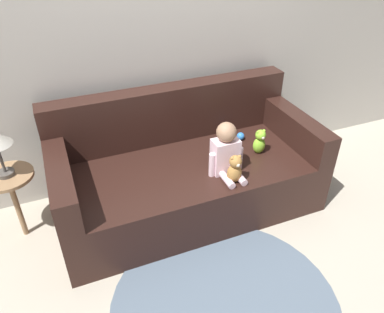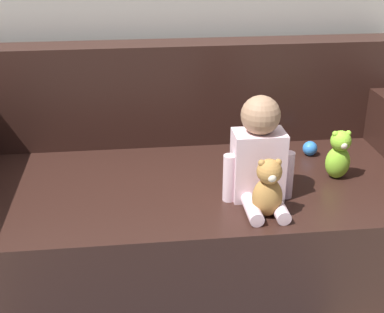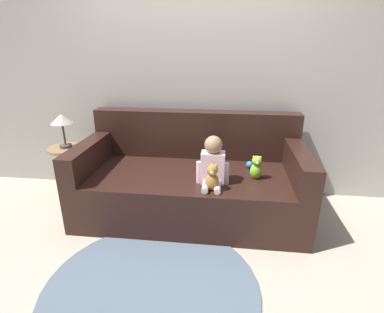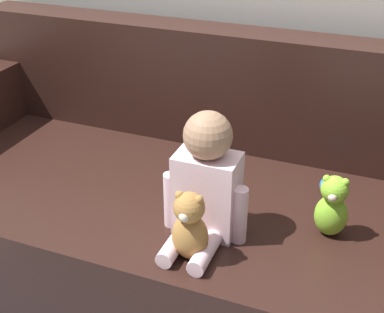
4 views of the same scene
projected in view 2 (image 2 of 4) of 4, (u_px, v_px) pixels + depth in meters
name	position (u px, v px, depth m)	size (l,w,h in m)	color
ground_plane	(195.00, 262.00, 2.49)	(12.00, 12.00, 0.00)	#B7AD99
couch	(194.00, 195.00, 2.41)	(2.09, 1.00, 0.94)	black
person_baby	(259.00, 156.00, 2.05)	(0.28, 0.31, 0.42)	silver
teddy_bear_brown	(268.00, 190.00, 1.95)	(0.14, 0.11, 0.23)	#AD7A3D
plush_toy_side	(339.00, 155.00, 2.24)	(0.10, 0.10, 0.22)	#8CD133
toy_ball	(310.00, 148.00, 2.48)	(0.07, 0.07, 0.07)	#337FDB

